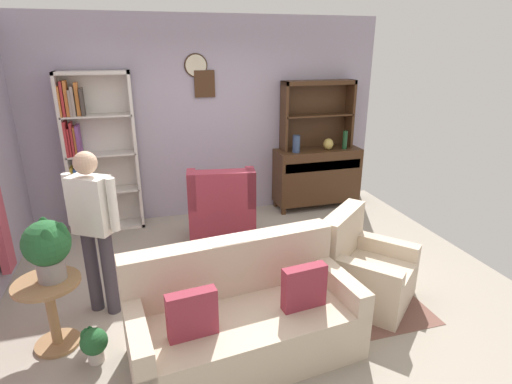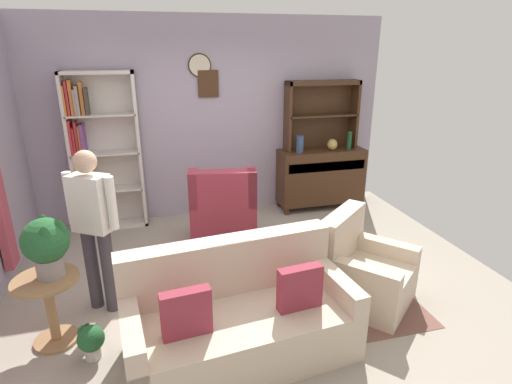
{
  "view_description": "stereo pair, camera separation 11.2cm",
  "coord_description": "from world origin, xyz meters",
  "views": [
    {
      "loc": [
        -1.04,
        -3.67,
        2.39
      ],
      "look_at": [
        0.1,
        0.2,
        0.95
      ],
      "focal_mm": 28.79,
      "sensor_mm": 36.0,
      "label": 1
    },
    {
      "loc": [
        -0.93,
        -3.7,
        2.39
      ],
      "look_at": [
        0.1,
        0.2,
        0.95
      ],
      "focal_mm": 28.79,
      "sensor_mm": 36.0,
      "label": 2
    }
  ],
  "objects": [
    {
      "name": "coffee_table",
      "position": [
        -0.07,
        -0.22,
        0.35
      ],
      "size": [
        0.8,
        0.5,
        0.42
      ],
      "color": "#422816",
      "rests_on": "ground_plane"
    },
    {
      "name": "area_rug",
      "position": [
        0.2,
        -0.3,
        0.0
      ],
      "size": [
        2.59,
        1.76,
        0.01
      ],
      "primitive_type": "cube",
      "color": "brown",
      "rests_on": "ground_plane"
    },
    {
      "name": "vase_round",
      "position": [
        1.7,
        1.79,
        1.01
      ],
      "size": [
        0.15,
        0.15,
        0.17
      ],
      "primitive_type": "ellipsoid",
      "color": "tan",
      "rests_on": "sideboard"
    },
    {
      "name": "person_reading",
      "position": [
        -1.48,
        -0.06,
        0.91
      ],
      "size": [
        0.48,
        0.35,
        1.56
      ],
      "color": "#38333D",
      "rests_on": "ground_plane"
    },
    {
      "name": "potted_plant_small",
      "position": [
        -1.52,
        -0.76,
        0.17
      ],
      "size": [
        0.21,
        0.21,
        0.3
      ],
      "color": "beige",
      "rests_on": "ground_plane"
    },
    {
      "name": "sideboard",
      "position": [
        1.57,
        1.86,
        0.51
      ],
      "size": [
        1.3,
        0.45,
        0.92
      ],
      "color": "#422816",
      "rests_on": "ground_plane"
    },
    {
      "name": "couch_floral",
      "position": [
        -0.36,
        -0.98,
        0.31
      ],
      "size": [
        1.88,
        1.04,
        0.9
      ],
      "color": "beige",
      "rests_on": "ground_plane"
    },
    {
      "name": "plant_stand",
      "position": [
        -1.85,
        -0.47,
        0.38
      ],
      "size": [
        0.52,
        0.52,
        0.62
      ],
      "color": "#997047",
      "rests_on": "ground_plane"
    },
    {
      "name": "wingback_chair",
      "position": [
        -0.13,
        0.91,
        0.38
      ],
      "size": [
        0.89,
        0.91,
        1.05
      ],
      "color": "maroon",
      "rests_on": "ground_plane"
    },
    {
      "name": "vase_tall",
      "position": [
        1.18,
        1.78,
        1.05
      ],
      "size": [
        0.11,
        0.11,
        0.25
      ],
      "primitive_type": "cylinder",
      "color": "#33476B",
      "rests_on": "sideboard"
    },
    {
      "name": "ground_plane",
      "position": [
        0.0,
        0.0,
        -0.01
      ],
      "size": [
        5.4,
        4.6,
        0.02
      ],
      "primitive_type": "cube",
      "color": "#9E9384"
    },
    {
      "name": "bookshelf",
      "position": [
        -1.6,
        1.94,
        1.03
      ],
      "size": [
        0.9,
        0.3,
        2.1
      ],
      "color": "silver",
      "rests_on": "ground_plane"
    },
    {
      "name": "wall_back",
      "position": [
        -0.0,
        2.13,
        1.41
      ],
      "size": [
        5.0,
        0.09,
        2.8
      ],
      "color": "#A399AD",
      "rests_on": "ground_plane"
    },
    {
      "name": "potted_plant_large",
      "position": [
        -1.79,
        -0.44,
        0.91
      ],
      "size": [
        0.37,
        0.37,
        0.51
      ],
      "color": "gray",
      "rests_on": "plant_stand"
    },
    {
      "name": "armchair_floral",
      "position": [
        0.98,
        -0.58,
        0.29
      ],
      "size": [
        1.08,
        1.08,
        0.88
      ],
      "color": "beige",
      "rests_on": "ground_plane"
    },
    {
      "name": "book_stack",
      "position": [
        -0.08,
        -0.29,
        0.45
      ],
      "size": [
        0.21,
        0.13,
        0.05
      ],
      "color": "gray",
      "rests_on": "coffee_table"
    },
    {
      "name": "bottle_wine",
      "position": [
        1.96,
        1.77,
        1.06
      ],
      "size": [
        0.07,
        0.07,
        0.27
      ],
      "primitive_type": "cylinder",
      "color": "#194223",
      "rests_on": "sideboard"
    },
    {
      "name": "sideboard_hutch",
      "position": [
        1.57,
        1.97,
        1.56
      ],
      "size": [
        1.1,
        0.26,
        1.0
      ],
      "color": "#422816",
      "rests_on": "sideboard"
    }
  ]
}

